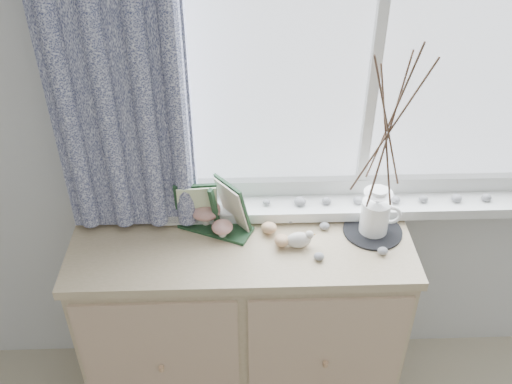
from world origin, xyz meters
TOP-DOWN VIEW (x-y plane):
  - sideboard at (-0.15, 1.75)m, footprint 1.20×0.45m
  - botanical_book at (-0.24, 1.80)m, footprint 0.32×0.24m
  - toadstool_cluster at (-0.26, 1.83)m, footprint 0.15×0.16m
  - wooden_eggs at (-0.03, 1.76)m, footprint 0.09×0.11m
  - songbird_figurine at (0.05, 1.72)m, footprint 0.12×0.06m
  - crocheted_doily at (0.32, 1.79)m, footprint 0.21×0.21m
  - twig_pitcher at (0.32, 1.79)m, footprint 0.31×0.31m
  - sideboard_pebbles at (0.15, 1.75)m, footprint 0.34×0.23m

SIDE VIEW (x-z plane):
  - sideboard at x=-0.15m, z-range 0.00..0.85m
  - crocheted_doily at x=0.32m, z-range 0.85..0.86m
  - sideboard_pebbles at x=0.15m, z-range 0.85..0.88m
  - wooden_eggs at x=-0.03m, z-range 0.84..0.91m
  - songbird_figurine at x=0.05m, z-range 0.85..0.91m
  - toadstool_cluster at x=-0.26m, z-range 0.86..0.96m
  - botanical_book at x=-0.24m, z-range 0.85..1.06m
  - twig_pitcher at x=0.32m, z-range 0.91..1.67m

